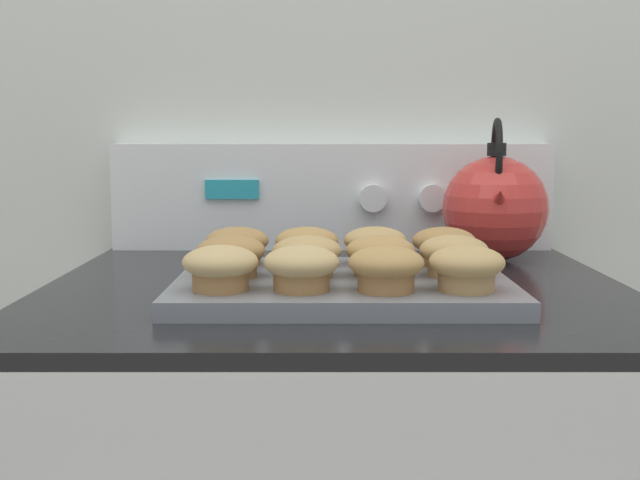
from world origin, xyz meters
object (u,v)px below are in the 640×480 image
at_px(muffin_r1_c3, 454,255).
at_px(muffin_r2_c2, 375,244).
at_px(muffin_r1_c0, 231,255).
at_px(muffin_r2_c0, 237,245).
at_px(muffin_r2_c3, 444,245).
at_px(muffin_r1_c1, 307,255).
at_px(muffin_r2_c1, 307,245).
at_px(muffin_r0_c3, 467,267).
at_px(muffin_r0_c1, 302,267).
at_px(tea_kettle, 495,206).
at_px(muffin_pan, 342,285).
at_px(muffin_r1_c2, 381,255).
at_px(muffin_r0_c2, 386,267).
at_px(muffin_r0_c0, 221,267).

bearing_deg(muffin_r1_c3, muffin_r2_c2, 134.91).
height_order(muffin_r1_c0, muffin_r2_c0, same).
bearing_deg(muffin_r2_c3, muffin_r1_c0, -161.72).
distance_m(muffin_r1_c0, muffin_r2_c2, 0.21).
bearing_deg(muffin_r1_c1, muffin_r2_c1, 91.04).
distance_m(muffin_r1_c3, muffin_r2_c1, 0.20).
relative_size(muffin_r0_c3, muffin_r2_c1, 1.00).
xyz_separation_m(muffin_r0_c1, muffin_r1_c1, (0.00, 0.09, 0.00)).
distance_m(muffin_r1_c3, muffin_r2_c0, 0.29).
relative_size(muffin_r1_c3, muffin_r2_c3, 1.00).
height_order(muffin_r0_c1, muffin_r0_c3, same).
relative_size(muffin_r2_c3, tea_kettle, 0.38).
xyz_separation_m(muffin_pan, muffin_r0_c1, (-0.05, -0.09, 0.04)).
relative_size(muffin_r0_c3, muffin_r2_c0, 1.00).
xyz_separation_m(muffin_r1_c0, muffin_r2_c2, (0.18, 0.10, 0.00)).
distance_m(muffin_r0_c1, muffin_r2_c2, 0.21).
distance_m(muffin_r0_c3, tea_kettle, 0.37).
relative_size(muffin_r1_c2, tea_kettle, 0.38).
distance_m(muffin_r0_c3, muffin_r1_c1, 0.20).
distance_m(muffin_r1_c0, tea_kettle, 0.47).
bearing_deg(muffin_r2_c0, muffin_r0_c1, -63.27).
distance_m(muffin_r1_c0, muffin_r2_c0, 0.09).
bearing_deg(muffin_r0_c3, muffin_r2_c3, 89.37).
distance_m(muffin_r0_c2, muffin_r2_c0, 0.26).
bearing_deg(muffin_r0_c0, muffin_r2_c1, 62.07).
xyz_separation_m(muffin_r0_c3, muffin_r1_c2, (-0.09, 0.09, 0.00)).
bearing_deg(muffin_r1_c3, muffin_r0_c3, -90.72).
bearing_deg(muffin_pan, muffin_r1_c2, -0.62).
relative_size(muffin_r1_c0, muffin_r2_c0, 1.00).
height_order(muffin_r1_c0, muffin_r2_c3, same).
bearing_deg(muffin_r0_c2, muffin_r0_c3, 2.08).
xyz_separation_m(muffin_r1_c3, muffin_r2_c3, (0.00, 0.09, 0.00)).
xyz_separation_m(muffin_r0_c0, muffin_r1_c3, (0.28, 0.09, 0.00)).
bearing_deg(muffin_r1_c1, muffin_r1_c2, 1.11).
bearing_deg(muffin_r2_c2, muffin_r1_c0, -152.40).
height_order(muffin_r0_c1, muffin_r2_c2, same).
bearing_deg(muffin_r1_c0, muffin_r0_c2, -26.62).
bearing_deg(muffin_r2_c3, muffin_r1_c2, -135.69).
bearing_deg(muffin_r1_c3, muffin_r1_c1, -178.38).
bearing_deg(muffin_r1_c1, muffin_r2_c3, 26.66).
relative_size(muffin_r1_c2, muffin_r2_c2, 1.00).
relative_size(muffin_r0_c1, tea_kettle, 0.38).
relative_size(muffin_r0_c0, muffin_r2_c2, 1.00).
distance_m(muffin_r0_c0, muffin_r2_c2, 0.26).
relative_size(muffin_r1_c1, muffin_r1_c3, 1.00).
xyz_separation_m(muffin_r0_c0, muffin_r0_c3, (0.28, -0.00, 0.00)).
xyz_separation_m(muffin_r0_c0, muffin_r0_c2, (0.19, -0.01, 0.00)).
relative_size(muffin_r0_c2, muffin_r2_c3, 1.00).
bearing_deg(muffin_pan, muffin_r0_c2, -63.76).
bearing_deg(muffin_r2_c0, muffin_r1_c0, -88.80).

